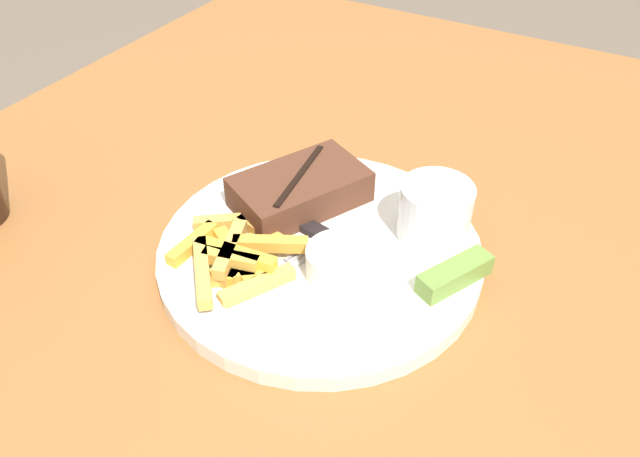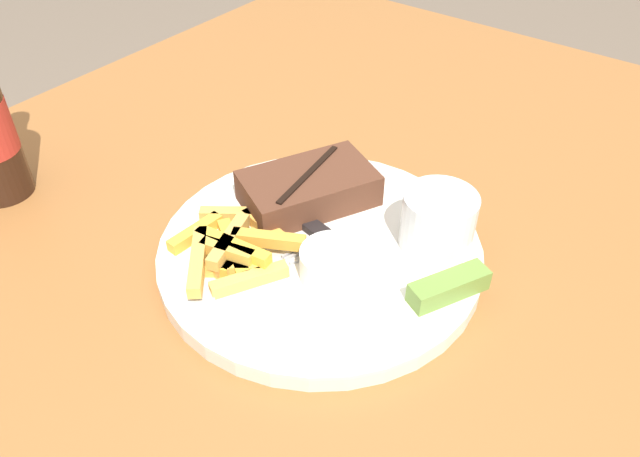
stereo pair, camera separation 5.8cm
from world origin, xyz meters
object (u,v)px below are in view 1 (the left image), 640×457
at_px(steak_portion, 300,189).
at_px(knife_utensil, 296,221).
at_px(pickle_spear, 455,274).
at_px(coleslaw_cup, 435,209).
at_px(dinner_plate, 320,252).
at_px(dipping_sauce_cup, 339,261).
at_px(fork_utensil, 253,285).

height_order(steak_portion, knife_utensil, steak_portion).
height_order(pickle_spear, knife_utensil, pickle_spear).
bearing_deg(coleslaw_cup, dinner_plate, 127.85).
xyz_separation_m(steak_portion, dipping_sauce_cup, (-0.07, -0.08, -0.00)).
bearing_deg(dipping_sauce_cup, coleslaw_cup, -28.73).
height_order(dinner_plate, dipping_sauce_cup, dipping_sauce_cup).
relative_size(coleslaw_cup, dipping_sauce_cup, 1.16).
xyz_separation_m(dipping_sauce_cup, knife_utensil, (0.04, 0.07, -0.01)).
bearing_deg(dinner_plate, pickle_spear, -83.67).
xyz_separation_m(coleslaw_cup, knife_utensil, (-0.05, 0.12, -0.03)).
distance_m(dinner_plate, pickle_spear, 0.13).
bearing_deg(coleslaw_cup, fork_utensil, 142.61).
height_order(dinner_plate, pickle_spear, pickle_spear).
relative_size(dinner_plate, knife_utensil, 1.86).
relative_size(dipping_sauce_cup, fork_utensil, 0.45).
height_order(coleslaw_cup, pickle_spear, coleslaw_cup).
relative_size(coleslaw_cup, pickle_spear, 0.91).
relative_size(dinner_plate, steak_portion, 2.02).
relative_size(steak_portion, dipping_sauce_cup, 2.55).
relative_size(steak_portion, coleslaw_cup, 2.21).
bearing_deg(fork_utensil, dinner_plate, 0.00).
bearing_deg(pickle_spear, dipping_sauce_cup, 113.81).
distance_m(dinner_plate, dipping_sauce_cup, 0.05).
relative_size(steak_portion, fork_utensil, 1.16).
bearing_deg(dinner_plate, dipping_sauce_cup, -127.75).
distance_m(coleslaw_cup, dipping_sauce_cup, 0.11).
distance_m(pickle_spear, fork_utensil, 0.18).
distance_m(steak_portion, fork_utensil, 0.13).
distance_m(dipping_sauce_cup, pickle_spear, 0.10).
relative_size(dipping_sauce_cup, pickle_spear, 0.79).
xyz_separation_m(dinner_plate, knife_utensil, (0.02, 0.04, 0.01)).
xyz_separation_m(dinner_plate, pickle_spear, (0.01, -0.13, 0.02)).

